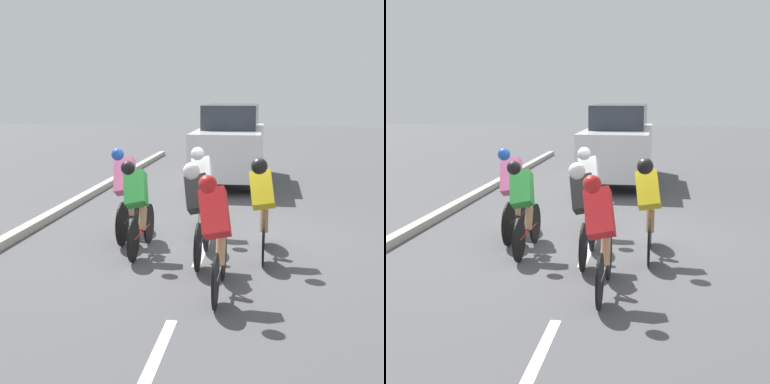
# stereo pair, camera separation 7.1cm
# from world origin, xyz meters

# --- Properties ---
(ground_plane) EXTENTS (60.00, 60.00, 0.00)m
(ground_plane) POSITION_xyz_m (0.00, 0.00, 0.00)
(ground_plane) COLOR #4C4C4F
(lane_stripe_near) EXTENTS (0.12, 1.40, 0.01)m
(lane_stripe_near) POSITION_xyz_m (0.00, 3.80, 0.00)
(lane_stripe_near) COLOR white
(lane_stripe_near) RESTS_ON ground
(lane_stripe_mid) EXTENTS (0.12, 1.40, 0.01)m
(lane_stripe_mid) POSITION_xyz_m (0.00, 0.60, 0.00)
(lane_stripe_mid) COLOR white
(lane_stripe_mid) RESTS_ON ground
(lane_stripe_far) EXTENTS (0.12, 1.40, 0.01)m
(lane_stripe_far) POSITION_xyz_m (0.00, -2.60, 0.00)
(lane_stripe_far) COLOR white
(lane_stripe_far) RESTS_ON ground
(curb) EXTENTS (0.20, 25.28, 0.14)m
(curb) POSITION_xyz_m (3.20, 0.60, 0.07)
(curb) COLOR #A8A399
(curb) RESTS_ON ground
(cyclist_yellow) EXTENTS (0.40, 1.65, 1.52)m
(cyclist_yellow) POSITION_xyz_m (-0.91, 0.66, 0.81)
(cyclist_yellow) COLOR black
(cyclist_yellow) RESTS_ON ground
(cyclist_pink) EXTENTS (0.41, 1.67, 1.56)m
(cyclist_pink) POSITION_xyz_m (1.34, -0.01, 0.80)
(cyclist_pink) COLOR black
(cyclist_pink) RESTS_ON ground
(cyclist_white) EXTENTS (0.42, 1.66, 1.53)m
(cyclist_white) POSITION_xyz_m (0.14, -0.66, 0.80)
(cyclist_white) COLOR black
(cyclist_white) RESTS_ON ground
(cyclist_red) EXTENTS (0.43, 1.66, 1.52)m
(cyclist_red) POSITION_xyz_m (-0.39, 2.28, 0.80)
(cyclist_red) COLOR black
(cyclist_red) RESTS_ON ground
(cyclist_black) EXTENTS (0.43, 1.65, 1.49)m
(cyclist_black) POSITION_xyz_m (-0.01, 1.04, 0.79)
(cyclist_black) COLOR black
(cyclist_black) RESTS_ON ground
(cyclist_green) EXTENTS (0.42, 1.66, 1.46)m
(cyclist_green) POSITION_xyz_m (0.96, 0.75, 0.76)
(cyclist_green) COLOR black
(cyclist_green) RESTS_ON ground
(support_car) EXTENTS (1.70, 4.59, 2.10)m
(support_car) POSITION_xyz_m (0.08, -6.09, 1.05)
(support_car) COLOR black
(support_car) RESTS_ON ground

